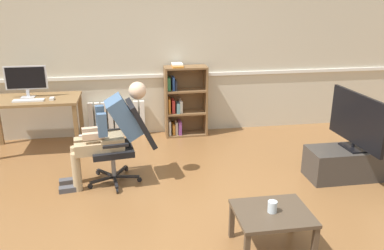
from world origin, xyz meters
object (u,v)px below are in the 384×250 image
Objects in this scene: tv_screen at (357,120)px; drinking_glass at (272,207)px; bookshelf at (183,102)px; coffee_table at (272,217)px; keyboard at (29,100)px; imac_monitor at (26,79)px; person_seated at (110,131)px; computer_desk at (33,106)px; radiator at (117,119)px; office_chair at (125,139)px; tv_stand at (351,163)px; computer_mouse at (52,99)px.

drinking_glass is (-1.45, -1.21, -0.30)m from tv_screen.
bookshelf is 3.04m from drinking_glass.
keyboard is at bearing 134.03° from coffee_table.
imac_monitor is 0.87× the size of coffee_table.
imac_monitor reaches higher than drinking_glass.
person_seated is 1.86× the size of coffee_table.
imac_monitor is at bearing -174.38° from bookshelf.
tv_screen is at bearing 75.88° from person_seated.
computer_desk is 1.23× the size of tv_screen.
person_seated reaches higher than coffee_table.
radiator is 1.33× the size of coffee_table.
bookshelf is at bearing 96.74° from coffee_table.
keyboard is 0.42× the size of office_chair.
person_seated is at bearing 173.44° from tv_stand.
imac_monitor is at bearing 132.05° from computer_desk.
computer_desk is 1.29× the size of office_chair.
tv_screen is (3.94, -1.38, -0.04)m from keyboard.
computer_mouse is 0.99× the size of drinking_glass.
keyboard is at bearing -97.74° from computer_desk.
radiator is 3.40m from tv_stand.
computer_desk is 1.10× the size of bookshelf.
computer_mouse is 3.44m from coffee_table.
keyboard is at bearing 67.77° from tv_screen.
person_seated is at bearing 132.17° from drinking_glass.
computer_mouse is 3.42m from drinking_glass.
drinking_glass is (1.22, -1.56, -0.09)m from office_chair.
tv_stand is 1.65× the size of coffee_table.
tv_stand is (2.67, -0.35, -0.33)m from office_chair.
office_chair is at bearing 128.34° from coffee_table.
computer_mouse reaches higher than coffee_table.
tv_screen is at bearing 74.99° from office_chair.
computer_mouse reaches higher than tv_stand.
person_seated is at bearing -47.84° from computer_desk.
computer_mouse is at bearing -148.42° from radiator.
computer_mouse is 1.45m from office_chair.
coffee_table is (2.48, -2.72, -0.33)m from computer_desk.
computer_desk is 1.46× the size of radiator.
imac_monitor is (-0.07, 0.08, 0.36)m from computer_desk.
person_seated reaches higher than tv_stand.
computer_mouse is at bearing 3.84° from keyboard.
computer_desk is at bearing 65.88° from tv_screen.
computer_mouse is at bearing -23.27° from computer_desk.
person_seated reaches higher than computer_desk.
keyboard is 1.52m from person_seated.
office_chair is (0.14, -1.56, 0.25)m from radiator.
drinking_glass is at bearing 34.60° from person_seated.
office_chair reaches higher than keyboard.
computer_mouse reaches higher than keyboard.
computer_mouse is at bearing -167.37° from bookshelf.
coffee_table is at bearing -47.69° from computer_desk.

